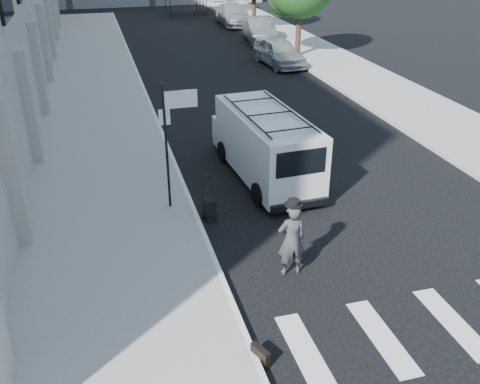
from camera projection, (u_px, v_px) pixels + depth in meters
ground at (298, 259)px, 12.88m from camera, size 120.00×120.00×0.00m
sidewalk_left at (95, 89)px, 25.60m from camera, size 4.50×48.00×0.15m
sidewalk_right at (319, 55)px, 32.18m from camera, size 4.00×56.00×0.15m
sign_pole at (174, 120)px, 13.88m from camera, size 1.03×0.07×3.50m
businessman at (292, 240)px, 11.97m from camera, size 0.66×0.44×1.78m
briefcase at (260, 355)px, 9.78m from camera, size 0.28×0.45×0.34m
suitcase at (209, 209)px, 14.46m from camera, size 0.32×0.46×1.21m
cargo_van at (265, 144)px, 16.61m from camera, size 2.23×5.62×2.10m
parked_car_a at (279, 52)px, 29.86m from camera, size 2.16×4.52×1.49m
parked_car_b at (260, 30)px, 35.60m from camera, size 2.33×5.06×1.61m
parked_car_c at (233, 15)px, 41.66m from camera, size 2.16×5.30×1.54m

